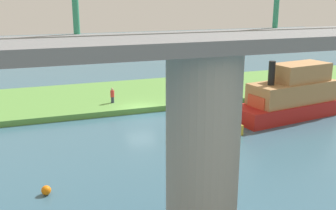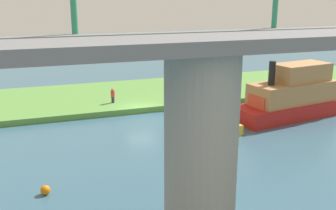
{
  "view_description": "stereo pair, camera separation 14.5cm",
  "coord_description": "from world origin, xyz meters",
  "px_view_note": "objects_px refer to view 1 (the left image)",
  "views": [
    {
      "loc": [
        9.21,
        32.31,
        9.96
      ],
      "look_at": [
        -0.72,
        5.0,
        2.0
      ],
      "focal_mm": 42.73,
      "sensor_mm": 36.0,
      "label": 1
    },
    {
      "loc": [
        9.07,
        32.36,
        9.96
      ],
      "look_at": [
        -0.72,
        5.0,
        2.0
      ],
      "focal_mm": 42.73,
      "sensor_mm": 36.0,
      "label": 2
    }
  ],
  "objects_px": {
    "riverboat_paddlewheel": "(290,96)",
    "marker_buoy": "(46,190)",
    "person_on_bank": "(112,95)",
    "bridge_pylon": "(203,151)",
    "mooring_post": "(214,96)",
    "motorboat_white": "(207,130)"
  },
  "relations": [
    {
      "from": "riverboat_paddlewheel",
      "to": "marker_buoy",
      "type": "relative_size",
      "value": 20.17
    },
    {
      "from": "person_on_bank",
      "to": "bridge_pylon",
      "type": "bearing_deg",
      "value": 87.35
    },
    {
      "from": "person_on_bank",
      "to": "riverboat_paddlewheel",
      "type": "relative_size",
      "value": 0.14
    },
    {
      "from": "mooring_post",
      "to": "person_on_bank",
      "type": "bearing_deg",
      "value": -13.43
    },
    {
      "from": "marker_buoy",
      "to": "bridge_pylon",
      "type": "bearing_deg",
      "value": 132.21
    },
    {
      "from": "person_on_bank",
      "to": "mooring_post",
      "type": "relative_size",
      "value": 1.8
    },
    {
      "from": "bridge_pylon",
      "to": "person_on_bank",
      "type": "distance_m",
      "value": 21.81
    },
    {
      "from": "motorboat_white",
      "to": "mooring_post",
      "type": "bearing_deg",
      "value": -119.51
    },
    {
      "from": "motorboat_white",
      "to": "bridge_pylon",
      "type": "bearing_deg",
      "value": 63.49
    },
    {
      "from": "riverboat_paddlewheel",
      "to": "motorboat_white",
      "type": "distance_m",
      "value": 9.2
    },
    {
      "from": "mooring_post",
      "to": "motorboat_white",
      "type": "relative_size",
      "value": 0.15
    },
    {
      "from": "riverboat_paddlewheel",
      "to": "motorboat_white",
      "type": "bearing_deg",
      "value": 14.87
    },
    {
      "from": "mooring_post",
      "to": "bridge_pylon",
      "type": "bearing_deg",
      "value": 62.24
    },
    {
      "from": "riverboat_paddlewheel",
      "to": "marker_buoy",
      "type": "distance_m",
      "value": 21.68
    },
    {
      "from": "person_on_bank",
      "to": "marker_buoy",
      "type": "height_order",
      "value": "person_on_bank"
    },
    {
      "from": "mooring_post",
      "to": "riverboat_paddlewheel",
      "type": "xyz_separation_m",
      "value": [
        -4.3,
        5.64,
        0.95
      ]
    },
    {
      "from": "motorboat_white",
      "to": "marker_buoy",
      "type": "height_order",
      "value": "motorboat_white"
    },
    {
      "from": "riverboat_paddlewheel",
      "to": "marker_buoy",
      "type": "xyz_separation_m",
      "value": [
        20.34,
        7.34,
        -1.59
      ]
    },
    {
      "from": "person_on_bank",
      "to": "motorboat_white",
      "type": "relative_size",
      "value": 0.27
    },
    {
      "from": "mooring_post",
      "to": "marker_buoy",
      "type": "bearing_deg",
      "value": 38.97
    },
    {
      "from": "motorboat_white",
      "to": "marker_buoy",
      "type": "bearing_deg",
      "value": 23.44
    },
    {
      "from": "person_on_bank",
      "to": "mooring_post",
      "type": "xyz_separation_m",
      "value": [
        -9.21,
        2.2,
        -0.31
      ]
    }
  ]
}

